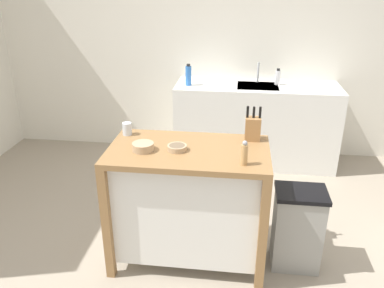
{
  "coord_description": "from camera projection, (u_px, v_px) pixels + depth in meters",
  "views": [
    {
      "loc": [
        0.19,
        -2.3,
        2.02
      ],
      "look_at": [
        -0.14,
        0.34,
        0.86
      ],
      "focal_mm": 36.58,
      "sensor_mm": 36.0,
      "label": 1
    }
  ],
  "objects": [
    {
      "name": "sink_counter",
      "position": [
        255.0,
        124.0,
        4.43
      ],
      "size": [
        1.78,
        0.6,
        0.91
      ],
      "color": "silver",
      "rests_on": "ground"
    },
    {
      "name": "wall_back",
      "position": [
        225.0,
        43.0,
        4.46
      ],
      "size": [
        5.4,
        0.1,
        2.6
      ],
      "primitive_type": "cube",
      "color": "silver",
      "rests_on": "ground"
    },
    {
      "name": "kitchen_island",
      "position": [
        189.0,
        199.0,
        2.86
      ],
      "size": [
        1.12,
        0.64,
        0.91
      ],
      "color": "olive",
      "rests_on": "ground"
    },
    {
      "name": "trash_bin",
      "position": [
        297.0,
        228.0,
        2.85
      ],
      "size": [
        0.36,
        0.28,
        0.63
      ],
      "color": "gray",
      "rests_on": "ground"
    },
    {
      "name": "drinking_cup",
      "position": [
        127.0,
        129.0,
        2.92
      ],
      "size": [
        0.07,
        0.07,
        0.09
      ],
      "color": "silver",
      "rests_on": "kitchen_island"
    },
    {
      "name": "bowl_stoneware_deep",
      "position": [
        143.0,
        147.0,
        2.66
      ],
      "size": [
        0.15,
        0.15,
        0.05
      ],
      "color": "tan",
      "rests_on": "kitchen_island"
    },
    {
      "name": "bottle_dish_soap",
      "position": [
        188.0,
        75.0,
        4.21
      ],
      "size": [
        0.06,
        0.06,
        0.23
      ],
      "color": "blue",
      "rests_on": "sink_counter"
    },
    {
      "name": "bowl_ceramic_wide",
      "position": [
        177.0,
        148.0,
        2.67
      ],
      "size": [
        0.13,
        0.13,
        0.04
      ],
      "color": "tan",
      "rests_on": "kitchen_island"
    },
    {
      "name": "ground_plane",
      "position": [
        205.0,
        269.0,
        2.92
      ],
      "size": [
        6.4,
        6.4,
        0.0
      ],
      "primitive_type": "plane",
      "color": "gray",
      "rests_on": "ground"
    },
    {
      "name": "pepper_grinder",
      "position": [
        244.0,
        154.0,
        2.45
      ],
      "size": [
        0.04,
        0.04,
        0.16
      ],
      "color": "tan",
      "rests_on": "kitchen_island"
    },
    {
      "name": "bottle_hand_soap",
      "position": [
        278.0,
        77.0,
        4.25
      ],
      "size": [
        0.06,
        0.06,
        0.18
      ],
      "color": "white",
      "rests_on": "sink_counter"
    },
    {
      "name": "sink_faucet",
      "position": [
        258.0,
        72.0,
        4.34
      ],
      "size": [
        0.02,
        0.02,
        0.22
      ],
      "color": "#B7BCC1",
      "rests_on": "sink_counter"
    },
    {
      "name": "knife_block",
      "position": [
        253.0,
        128.0,
        2.81
      ],
      "size": [
        0.11,
        0.09,
        0.25
      ],
      "color": "#9E7042",
      "rests_on": "kitchen_island"
    }
  ]
}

